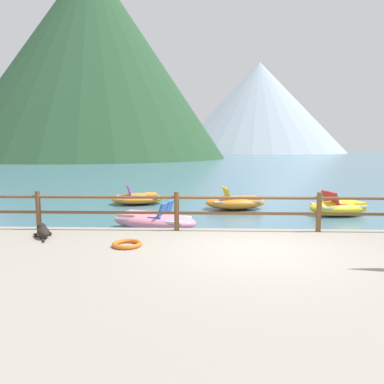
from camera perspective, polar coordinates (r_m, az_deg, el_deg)
name	(u,v)px	position (r m, az deg, el deg)	size (l,w,h in m)	color
ground_plane	(213,165)	(47.11, 3.30, 4.32)	(200.00, 200.00, 0.00)	#477084
promenade_dock	(277,308)	(5.43, 13.31, -17.31)	(28.00, 8.00, 0.40)	gray
dock_railing	(247,208)	(8.77, 8.71, -2.44)	(23.92, 0.12, 0.95)	brown
dog_resting	(43,231)	(8.87, -22.43, -5.76)	(0.58, 0.99, 0.26)	black
life_ring	(127,244)	(7.59, -10.18, -8.08)	(0.61, 0.61, 0.09)	orange
pedal_boat_0	(236,202)	(14.11, 6.89, -1.57)	(2.48, 1.56, 0.86)	orange
pedal_boat_1	(154,220)	(10.64, -6.07, -4.46)	(2.80, 1.87, 0.86)	pink
pedal_boat_2	(138,198)	(15.44, -8.57, -0.97)	(2.42, 1.82, 0.81)	orange
pedal_boat_3	(339,207)	(13.87, 22.11, -2.22)	(2.37, 1.71, 0.86)	yellow
cliff_headland	(102,67)	(77.42, -13.94, 18.60)	(51.50, 51.50, 38.11)	#284C2D
distant_peak	(259,108)	(133.36, 10.47, 12.90)	(59.55, 59.55, 31.43)	#9EADBC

